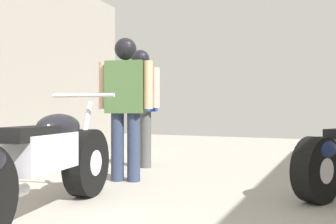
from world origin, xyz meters
The scene contains 4 objects.
ground_plane centered at (0.00, 3.01, 0.00)m, with size 15.87×15.87×0.00m, color #9E998E.
motorcycle_maroon_cruiser centered at (-0.94, 1.99, 0.40)m, with size 0.75×2.00×0.94m.
mechanic_in_blue centered at (-1.52, 4.40, 1.00)m, with size 0.66×0.30×1.67m.
mechanic_with_helmet centered at (-1.16, 3.46, 0.97)m, with size 0.63×0.33×1.61m.
Camera 1 is at (0.93, 0.20, 0.77)m, focal length 36.45 mm.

